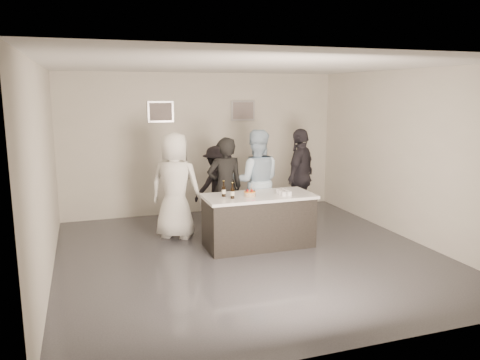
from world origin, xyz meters
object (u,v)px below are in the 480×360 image
(person_guest_back, at_px, (217,185))
(person_guest_left, at_px, (175,186))
(bar_counter, at_px, (259,221))
(cake, at_px, (250,194))
(person_main_blue, at_px, (256,181))
(beer_bottle_a, at_px, (224,189))
(person_main_black, at_px, (225,188))
(beer_bottle_b, at_px, (232,191))
(person_guest_right, at_px, (300,176))

(person_guest_back, bearing_deg, person_guest_left, 16.10)
(bar_counter, bearing_deg, cake, -163.18)
(person_main_blue, xyz_separation_m, person_guest_left, (-1.51, 0.09, -0.01))
(bar_counter, distance_m, beer_bottle_a, 0.83)
(bar_counter, distance_m, person_main_black, 0.93)
(cake, distance_m, person_main_blue, 1.01)
(cake, relative_size, person_guest_back, 0.12)
(person_main_blue, bearing_deg, beer_bottle_b, 68.24)
(bar_counter, xyz_separation_m, cake, (-0.18, -0.05, 0.49))
(beer_bottle_a, relative_size, person_guest_right, 0.14)
(person_guest_left, bearing_deg, beer_bottle_a, 156.93)
(person_guest_left, bearing_deg, person_main_blue, -152.51)
(person_main_black, xyz_separation_m, person_guest_right, (1.70, 0.40, 0.04))
(person_main_black, xyz_separation_m, person_guest_back, (0.12, 0.92, -0.13))
(person_guest_right, xyz_separation_m, person_guest_back, (-1.58, 0.52, -0.17))
(bar_counter, xyz_separation_m, beer_bottle_a, (-0.60, 0.06, 0.58))
(cake, bearing_deg, person_guest_left, 136.72)
(beer_bottle_b, height_order, person_main_black, person_main_black)
(beer_bottle_a, height_order, person_main_blue, person_main_blue)
(beer_bottle_b, bearing_deg, bar_counter, 13.32)
(beer_bottle_b, xyz_separation_m, person_main_blue, (0.78, 0.97, -0.07))
(person_guest_right, bearing_deg, cake, -5.60)
(beer_bottle_a, xyz_separation_m, person_guest_right, (1.91, 1.06, -0.08))
(cake, height_order, person_guest_right, person_guest_right)
(cake, height_order, person_guest_back, person_guest_back)
(cake, height_order, beer_bottle_a, beer_bottle_a)
(person_main_blue, bearing_deg, beer_bottle_a, 59.10)
(beer_bottle_b, relative_size, person_guest_left, 0.14)
(person_guest_left, bearing_deg, beer_bottle_b, 155.50)
(person_main_blue, bearing_deg, person_guest_left, 13.59)
(bar_counter, xyz_separation_m, beer_bottle_b, (-0.50, -0.12, 0.58))
(beer_bottle_a, distance_m, person_guest_back, 1.63)
(person_guest_back, bearing_deg, person_main_black, 63.23)
(cake, xyz_separation_m, person_guest_back, (-0.08, 1.69, -0.16))
(cake, distance_m, person_guest_left, 1.45)
(person_main_blue, bearing_deg, person_guest_back, -38.92)
(cake, distance_m, beer_bottle_b, 0.34)
(beer_bottle_a, relative_size, person_main_blue, 0.13)
(person_main_blue, xyz_separation_m, person_guest_back, (-0.53, 0.78, -0.18))
(bar_counter, xyz_separation_m, person_guest_right, (1.32, 1.12, 0.50))
(cake, distance_m, person_guest_right, 1.90)
(person_guest_right, bearing_deg, bar_counter, -3.32)
(cake, height_order, person_main_blue, person_main_blue)
(person_guest_back, bearing_deg, cake, 73.28)
(person_main_black, distance_m, person_guest_back, 0.94)
(person_guest_right, height_order, person_guest_back, person_guest_right)
(bar_counter, relative_size, beer_bottle_a, 7.15)
(person_guest_right, bearing_deg, beer_bottle_a, -14.78)
(beer_bottle_a, relative_size, person_guest_back, 0.17)
(bar_counter, xyz_separation_m, person_guest_left, (-1.24, 0.94, 0.51))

